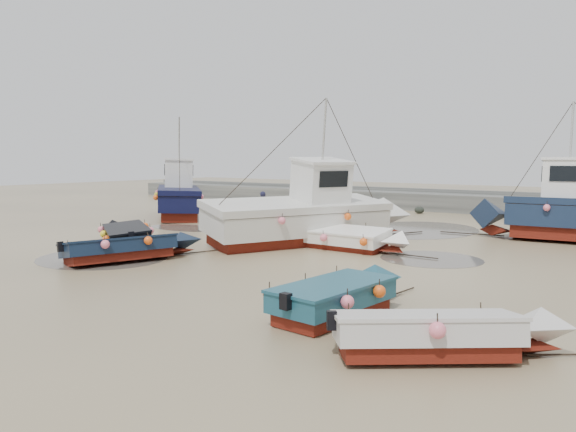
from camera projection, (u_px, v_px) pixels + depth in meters
name	position (u px, v px, depth m)	size (l,w,h in m)	color
ground	(232.00, 256.00, 21.16)	(120.00, 120.00, 0.00)	tan
seawall	(447.00, 202.00, 38.67)	(60.00, 4.92, 1.50)	gray
puddle_a	(102.00, 258.00, 20.81)	(5.02, 5.02, 0.01)	#585248
puddle_b	(431.00, 259.00, 20.61)	(3.76, 3.76, 0.01)	#585248
puddle_c	(185.00, 228.00, 29.68)	(4.47, 4.47, 0.01)	#585248
puddle_d	(414.00, 230.00, 28.99)	(6.32, 6.32, 0.01)	#585248
dinghy_1	(130.00, 246.00, 20.23)	(3.16, 6.06, 1.43)	maroon
dinghy_2	(342.00, 292.00, 13.29)	(2.16, 5.52, 1.43)	maroon
dinghy_3	(446.00, 329.00, 10.38)	(4.86, 4.00, 1.43)	maroon
dinghy_4	(126.00, 232.00, 23.83)	(5.79, 4.02, 1.43)	maroon
dinghy_5	(354.00, 237.00, 22.54)	(5.81, 2.15, 1.43)	maroon
cabin_boat_0	(178.00, 195.00, 35.24)	(8.31, 7.58, 6.22)	maroon
cabin_boat_1	(309.00, 213.00, 24.46)	(6.34, 10.82, 6.22)	maroon
cabin_boat_2	(574.00, 212.00, 24.63)	(9.91, 3.23, 6.22)	maroon
person	(263.00, 225.00, 30.78)	(0.69, 0.45, 1.88)	#1B1C37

